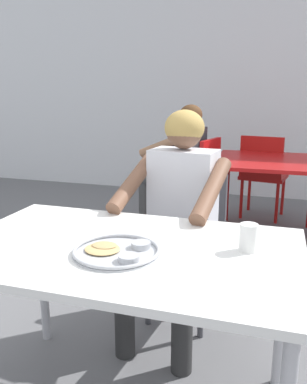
# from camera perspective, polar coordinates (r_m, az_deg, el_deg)

# --- Properties ---
(back_wall) EXTENTS (12.00, 0.12, 3.40)m
(back_wall) POSITION_cam_1_polar(r_m,az_deg,el_deg) (5.12, 12.82, 18.52)
(back_wall) COLOR white
(back_wall) RESTS_ON ground
(table_foreground) EXTENTS (1.30, 0.79, 0.73)m
(table_foreground) POSITION_cam_1_polar(r_m,az_deg,el_deg) (1.53, -4.11, -10.14)
(table_foreground) COLOR white
(table_foreground) RESTS_ON ground
(thali_tray) EXTENTS (0.31, 0.31, 0.03)m
(thali_tray) POSITION_cam_1_polar(r_m,az_deg,el_deg) (1.43, -5.23, -8.37)
(thali_tray) COLOR #B7BABF
(thali_tray) RESTS_ON table_foreground
(drinking_cup) EXTENTS (0.07, 0.07, 0.10)m
(drinking_cup) POSITION_cam_1_polar(r_m,az_deg,el_deg) (1.47, 13.46, -6.25)
(drinking_cup) COLOR white
(drinking_cup) RESTS_ON table_foreground
(chair_foreground) EXTENTS (0.44, 0.44, 0.83)m
(chair_foreground) POSITION_cam_1_polar(r_m,az_deg,el_deg) (2.32, 5.08, -6.05)
(chair_foreground) COLOR #3F3F44
(chair_foreground) RESTS_ON ground
(diner_foreground) EXTENTS (0.54, 0.59, 1.20)m
(diner_foreground) POSITION_cam_1_polar(r_m,az_deg,el_deg) (2.05, 3.38, -1.99)
(diner_foreground) COLOR #292929
(diner_foreground) RESTS_ON ground
(table_background_red) EXTENTS (0.92, 0.96, 0.72)m
(table_background_red) POSITION_cam_1_polar(r_m,az_deg,el_deg) (3.60, 16.21, 3.31)
(table_background_red) COLOR #B71414
(table_background_red) RESTS_ON ground
(chair_red_left) EXTENTS (0.52, 0.51, 0.87)m
(chair_red_left) POSITION_cam_1_polar(r_m,az_deg,el_deg) (3.72, 6.37, 2.05)
(chair_red_left) COLOR red
(chair_red_left) RESTS_ON ground
(chair_red_far) EXTENTS (0.50, 0.48, 0.86)m
(chair_red_far) POSITION_cam_1_polar(r_m,az_deg,el_deg) (4.19, 15.36, 2.91)
(chair_red_far) COLOR #B01613
(chair_red_far) RESTS_ON ground
(patron_background) EXTENTS (0.60, 0.56, 1.18)m
(patron_background) POSITION_cam_1_polar(r_m,az_deg,el_deg) (3.70, 3.89, 5.14)
(patron_background) COLOR #3A3A3A
(patron_background) RESTS_ON ground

